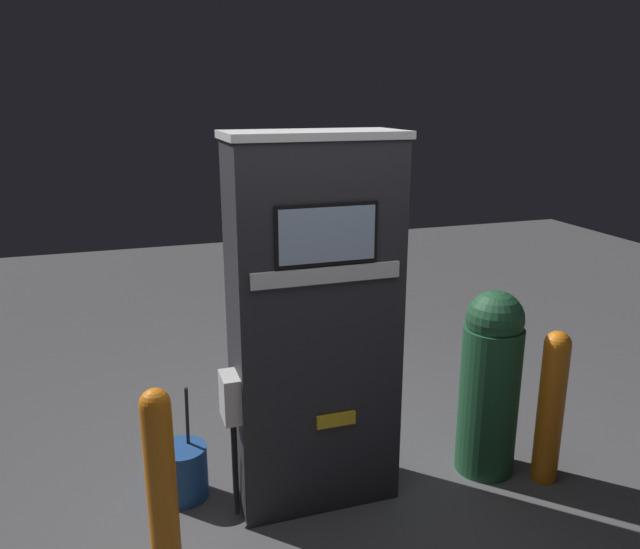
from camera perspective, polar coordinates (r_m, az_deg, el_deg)
name	(u,v)px	position (r m, az deg, el deg)	size (l,w,h in m)	color
ground_plane	(326,513)	(3.77, 0.54, -20.95)	(14.00, 14.00, 0.00)	#4C4C4F
gas_pump	(314,326)	(3.44, -0.59, -4.70)	(1.00, 0.45, 2.10)	#28282D
safety_bollard	(161,485)	(3.13, -14.31, -18.13)	(0.14, 0.14, 1.02)	orange
trash_bin	(490,381)	(3.98, 15.29, -9.34)	(0.36, 0.36, 1.17)	#1E4C2D
safety_bollard_far	(551,403)	(4.03, 20.39, -10.98)	(0.16, 0.16, 0.97)	orange
squeegee_bucket	(183,471)	(3.89, -12.39, -17.17)	(0.28, 0.28, 0.71)	#1E478C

